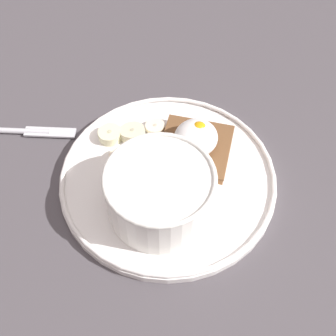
{
  "coord_description": "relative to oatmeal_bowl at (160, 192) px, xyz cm",
  "views": [
    {
      "loc": [
        30.81,
        12.87,
        51.63
      ],
      "look_at": [
        0.0,
        0.0,
        5.0
      ],
      "focal_mm": 50.0,
      "sensor_mm": 36.0,
      "label": 1
    }
  ],
  "objects": [
    {
      "name": "toast_slice",
      "position": [
        -9.56,
        0.83,
        -2.61
      ],
      "size": [
        10.31,
        10.31,
        1.27
      ],
      "color": "brown",
      "rests_on": "plate"
    },
    {
      "name": "plate",
      "position": [
        -4.4,
        -0.83,
        -3.53
      ],
      "size": [
        27.36,
        27.36,
        1.6
      ],
      "color": "white",
      "rests_on": "ground_plane"
    },
    {
      "name": "ground_plane",
      "position": [
        -4.4,
        -0.83,
        -5.33
      ],
      "size": [
        120.0,
        120.0,
        2.0
      ],
      "primitive_type": "cube",
      "color": "#494348",
      "rests_on": "ground"
    },
    {
      "name": "knife",
      "position": [
        -4.36,
        -21.83,
        -3.93
      ],
      "size": [
        5.63,
        12.98,
        0.8
      ],
      "color": "silver",
      "rests_on": "ground_plane"
    },
    {
      "name": "banana_slice_right",
      "position": [
        -7.36,
        -10.43,
        -2.66
      ],
      "size": [
        3.27,
        3.3,
        1.4
      ],
      "color": "#ECEAB8",
      "rests_on": "plate"
    },
    {
      "name": "banana_slice_left",
      "position": [
        -4.7,
        -7.53,
        -2.75
      ],
      "size": [
        3.87,
        3.85,
        1.22
      ],
      "color": "#F9E3BF",
      "rests_on": "plate"
    },
    {
      "name": "oatmeal_bowl",
      "position": [
        0.0,
        0.0,
        0.0
      ],
      "size": [
        12.85,
        12.85,
        6.63
      ],
      "color": "white",
      "rests_on": "plate"
    },
    {
      "name": "banana_slice_inner",
      "position": [
        -10.99,
        -5.47,
        -2.84
      ],
      "size": [
        3.73,
        3.73,
        1.05
      ],
      "color": "#F3E6C6",
      "rests_on": "plate"
    },
    {
      "name": "banana_slice_back",
      "position": [
        -8.68,
        -7.74,
        -2.54
      ],
      "size": [
        4.85,
        4.86,
        1.85
      ],
      "color": "#EEE8BD",
      "rests_on": "plate"
    },
    {
      "name": "banana_slice_front",
      "position": [
        -6.82,
        -5.32,
        -2.82
      ],
      "size": [
        2.76,
        2.76,
        1.06
      ],
      "color": "beige",
      "rests_on": "plate"
    },
    {
      "name": "poached_egg",
      "position": [
        -9.62,
        0.84,
        -0.43
      ],
      "size": [
        5.91,
        5.55,
        3.4
      ],
      "color": "white",
      "rests_on": "toast_slice"
    }
  ]
}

